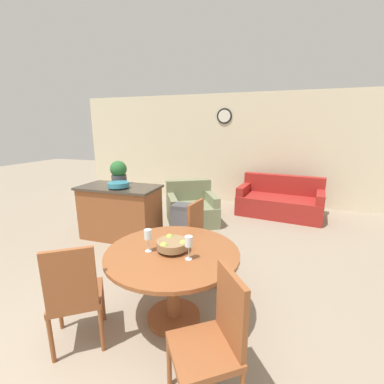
# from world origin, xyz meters

# --- Properties ---
(wall_back) EXTENTS (8.00, 0.09, 2.70)m
(wall_back) POSITION_xyz_m (-0.00, 5.59, 1.35)
(wall_back) COLOR beige
(wall_back) RESTS_ON ground_plane
(dining_table) EXTENTS (1.26, 1.26, 0.74)m
(dining_table) POSITION_xyz_m (0.31, 1.09, 0.58)
(dining_table) COLOR brown
(dining_table) RESTS_ON ground_plane
(dining_chair_near_left) EXTENTS (0.59, 0.59, 0.98)m
(dining_chair_near_left) POSITION_xyz_m (-0.35, 0.53, 0.53)
(dining_chair_near_left) COLOR brown
(dining_chair_near_left) RESTS_ON ground_plane
(dining_chair_near_right) EXTENTS (0.59, 0.59, 0.98)m
(dining_chair_near_right) POSITION_xyz_m (0.87, 0.43, 0.53)
(dining_chair_near_right) COLOR brown
(dining_chair_near_right) RESTS_ON ground_plane
(dining_chair_far_side) EXTENTS (0.49, 0.49, 0.98)m
(dining_chair_far_side) POSITION_xyz_m (0.38, 1.96, 0.53)
(dining_chair_far_side) COLOR brown
(dining_chair_far_side) RESTS_ON ground_plane
(fruit_bowl) EXTENTS (0.30, 0.30, 0.12)m
(fruit_bowl) POSITION_xyz_m (0.31, 1.09, 0.81)
(fruit_bowl) COLOR olive
(fruit_bowl) RESTS_ON dining_table
(wine_glass_left) EXTENTS (0.07, 0.07, 0.22)m
(wine_glass_left) POSITION_xyz_m (0.10, 1.02, 0.90)
(wine_glass_left) COLOR silver
(wine_glass_left) RESTS_ON dining_table
(wine_glass_right) EXTENTS (0.07, 0.07, 0.22)m
(wine_glass_right) POSITION_xyz_m (0.50, 0.99, 0.90)
(wine_glass_right) COLOR silver
(wine_glass_right) RESTS_ON dining_table
(kitchen_island) EXTENTS (1.34, 0.71, 0.92)m
(kitchen_island) POSITION_xyz_m (-1.31, 2.70, 0.46)
(kitchen_island) COLOR brown
(kitchen_island) RESTS_ON ground_plane
(teal_bowl) EXTENTS (0.34, 0.34, 0.10)m
(teal_bowl) POSITION_xyz_m (-1.22, 2.56, 0.97)
(teal_bowl) COLOR teal
(teal_bowl) RESTS_ON kitchen_island
(potted_plant) EXTENTS (0.29, 0.29, 0.40)m
(potted_plant) POSITION_xyz_m (-1.42, 2.88, 1.12)
(potted_plant) COLOR #4C4C51
(potted_plant) RESTS_ON kitchen_island
(trash_bin) EXTENTS (0.31, 0.29, 0.62)m
(trash_bin) POSITION_xyz_m (-0.27, 2.93, 0.31)
(trash_bin) COLOR #56565B
(trash_bin) RESTS_ON ground_plane
(couch) EXTENTS (1.86, 1.18, 0.84)m
(couch) POSITION_xyz_m (1.35, 4.82, 0.29)
(couch) COLOR maroon
(couch) RESTS_ON ground_plane
(armchair) EXTENTS (1.26, 1.26, 0.82)m
(armchair) POSITION_xyz_m (-0.36, 3.77, 0.28)
(armchair) COLOR #7A7F5B
(armchair) RESTS_ON ground_plane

